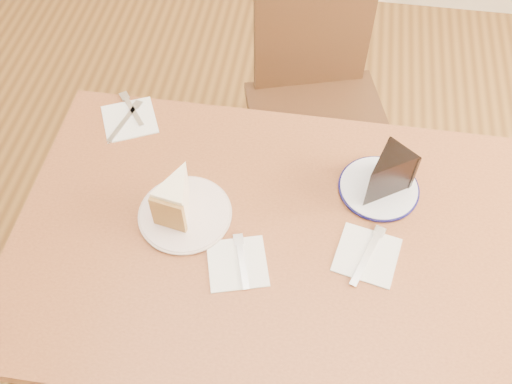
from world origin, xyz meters
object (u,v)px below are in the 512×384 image
object	(u,v)px
table	(268,258)
carrot_cake	(179,195)
plate_navy	(379,188)
chair_far	(317,109)
plate_cream	(185,214)
chocolate_cake	(383,178)

from	to	relation	value
table	carrot_cake	size ratio (longest dim) A/B	10.93
plate_navy	carrot_cake	distance (m)	0.49
chair_far	carrot_cake	world-z (taller)	chair_far
plate_cream	carrot_cake	xyz separation A→B (m)	(-0.01, 0.02, 0.05)
table	plate_navy	size ratio (longest dim) A/B	6.33
chair_far	carrot_cake	bearing A→B (deg)	47.86
table	chair_far	xyz separation A→B (m)	(0.07, 0.67, -0.15)
carrot_cake	chair_far	bearing A→B (deg)	75.07
chair_far	carrot_cake	size ratio (longest dim) A/B	8.23
plate_cream	plate_navy	bearing A→B (deg)	17.82
table	chocolate_cake	bearing A→B (deg)	33.36
table	chocolate_cake	xyz separation A→B (m)	(0.25, 0.16, 0.16)
plate_cream	chocolate_cake	distance (m)	0.48
chair_far	chocolate_cake	world-z (taller)	chair_far
table	chair_far	size ratio (longest dim) A/B	1.33
plate_navy	table	bearing A→B (deg)	-144.38
plate_navy	chocolate_cake	distance (m)	0.06
table	chair_far	distance (m)	0.69
plate_navy	chocolate_cake	world-z (taller)	chocolate_cake
plate_cream	plate_navy	xyz separation A→B (m)	(0.45, 0.15, 0.00)
plate_navy	chocolate_cake	xyz separation A→B (m)	(-0.00, -0.01, 0.06)
chair_far	chocolate_cake	distance (m)	0.62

